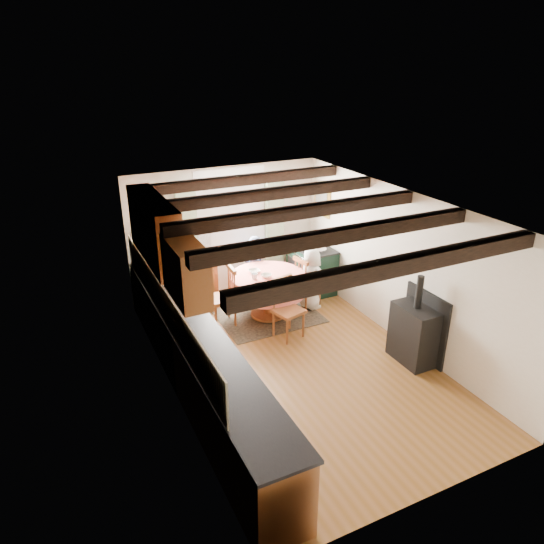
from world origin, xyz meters
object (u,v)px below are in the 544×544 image
cast_iron_stove (416,320)px  cup (254,276)px  chair_right (308,282)px  chair_left (222,296)px  child_far (254,267)px  child_right (311,278)px  chair_near (289,309)px  dining_table (268,296)px  aga_range (311,268)px

cast_iron_stove → cup: bearing=127.0°
chair_right → cast_iron_stove: bearing=-175.0°
chair_left → child_far: bearing=130.9°
child_right → cup: child_right is taller
child_far → cup: bearing=52.3°
chair_near → child_right: (0.83, 0.74, 0.07)m
chair_near → child_far: bearing=72.3°
dining_table → child_far: child_far is taller
chair_right → child_far: bearing=35.5°
chair_right → child_right: (0.03, -0.06, 0.09)m
aga_range → child_right: child_right is taller
child_far → chair_right: bearing=119.7°
chair_right → cast_iron_stove: 2.27m
chair_left → cast_iron_stove: cast_iron_stove is taller
chair_near → aga_range: 1.85m
chair_near → chair_left: (-0.80, 0.86, 0.01)m
child_right → chair_left: bearing=78.8°
chair_near → child_right: bearing=27.1°
chair_left → cast_iron_stove: bearing=46.8°
chair_left → dining_table: bearing=86.7°
cast_iron_stove → child_right: bearing=103.1°
cast_iron_stove → chair_near: bearing=133.5°
chair_near → chair_left: 1.18m
chair_right → aga_range: chair_right is taller
dining_table → chair_right: size_ratio=1.35×
chair_right → child_far: child_far is taller
chair_left → aga_range: (2.02, 0.53, -0.07)m
chair_near → cup: size_ratio=9.27×
dining_table → aga_range: aga_range is taller
aga_range → cup: aga_range is taller
child_right → dining_table: bearing=81.3°
chair_near → chair_left: chair_left is taller
chair_near → cup: chair_near is taller
chair_near → aga_range: (1.22, 1.39, -0.05)m
aga_range → child_far: (-1.13, 0.15, 0.16)m
chair_left → child_right: child_right is taller
child_far → child_right: size_ratio=1.08×
chair_right → aga_range: size_ratio=0.99×
chair_left → child_right: bearing=89.2°
dining_table → chair_right: 0.80m
dining_table → cast_iron_stove: cast_iron_stove is taller
chair_near → dining_table: bearing=75.2°
chair_near → chair_right: bearing=30.6°
dining_table → child_far: bearing=84.1°
chair_near → child_far: size_ratio=0.82×
cast_iron_stove → child_far: 3.19m
chair_right → cup: 1.12m
child_right → child_far: bearing=36.2°
chair_left → chair_right: chair_left is taller
aga_range → cast_iron_stove: 2.80m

